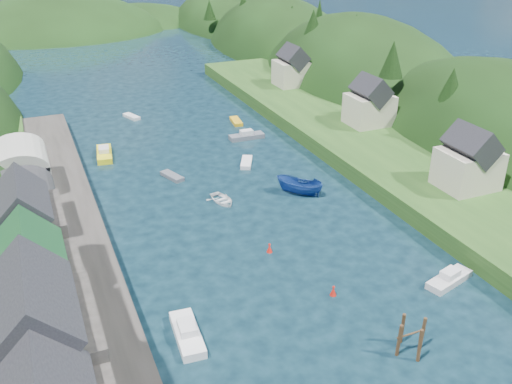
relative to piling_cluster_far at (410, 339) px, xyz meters
name	(u,v)px	position (x,y,z in m)	size (l,w,h in m)	color
ground	(202,158)	(-3.15, 48.91, -1.37)	(600.00, 600.00, 0.00)	black
hillside_right	(359,120)	(41.85, 73.91, -8.78)	(36.00, 245.56, 48.00)	black
far_hills	(96,59)	(-1.93, 172.92, -12.17)	(103.00, 68.00, 44.00)	black
hill_trees	(179,67)	(-2.11, 62.81, 9.75)	(90.69, 150.96, 12.12)	black
quay_left	(61,295)	(-27.15, 18.91, -0.37)	(12.00, 110.00, 2.00)	#2D2B28
quayside_buildings	(39,337)	(-29.15, 5.30, 5.72)	(8.00, 35.84, 12.90)	#2D2B28
boat_sheds	(22,182)	(-29.15, 37.91, 3.90)	(7.00, 21.00, 7.50)	#2D2D30
terrace_right	(373,150)	(21.85, 38.91, -0.17)	(16.00, 120.00, 2.40)	#234719
right_bank_cottages	(363,104)	(24.85, 47.25, 4.48)	(9.00, 59.24, 8.41)	beige
piling_cluster_far	(410,339)	(0.00, 0.00, 0.00)	(2.94, 2.77, 3.88)	#382314
channel_buoy_near	(333,291)	(-1.99, 9.73, -0.89)	(0.70, 0.70, 1.10)	#AF160E
channel_buoy_far	(269,248)	(-4.56, 19.63, -0.89)	(0.70, 0.70, 1.10)	#AF160E
moored_boats	(272,233)	(-3.01, 22.31, -0.68)	(33.78, 95.02, 2.50)	silver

